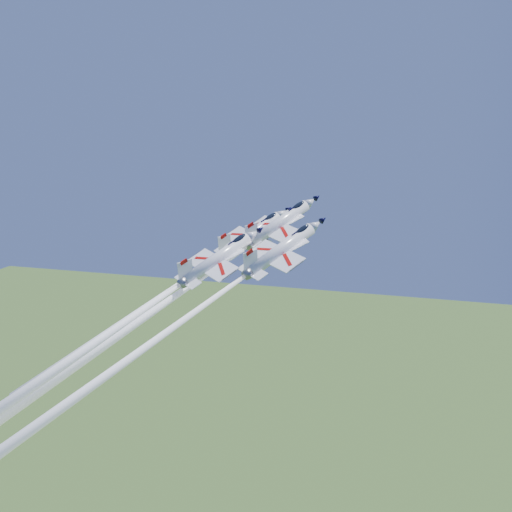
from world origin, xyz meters
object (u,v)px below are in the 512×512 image
(jet_left, at_px, (174,288))
(jet_right, at_px, (149,345))
(jet_slot, at_px, (132,318))
(jet_lead, at_px, (183,290))

(jet_left, height_order, jet_right, jet_right)
(jet_right, bearing_deg, jet_left, 137.76)
(jet_right, relative_size, jet_slot, 1.46)
(jet_right, distance_m, jet_slot, 6.17)
(jet_lead, distance_m, jet_left, 3.68)
(jet_lead, relative_size, jet_slot, 1.22)
(jet_slot, bearing_deg, jet_left, 117.12)
(jet_lead, bearing_deg, jet_left, 174.84)
(jet_lead, xyz_separation_m, jet_left, (-2.64, 2.52, -0.46))
(jet_lead, height_order, jet_left, jet_lead)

